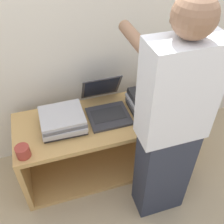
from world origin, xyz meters
TOP-DOWN VIEW (x-y plane):
  - ground_plane at (0.00, 0.00)m, footprint 12.00×12.00m
  - wall_back at (0.00, 0.64)m, footprint 8.00×0.05m
  - cart at (0.00, 0.33)m, footprint 1.43×0.53m
  - laptop_open at (0.00, 0.33)m, footprint 0.31×0.41m
  - laptop_stack_left at (-0.34, 0.27)m, footprint 0.32×0.30m
  - laptop_stack_right at (0.34, 0.27)m, footprint 0.32×0.29m
  - person at (0.24, -0.19)m, footprint 0.40×0.52m
  - mug at (-0.64, 0.08)m, footprint 0.09×0.09m

SIDE VIEW (x-z plane):
  - ground_plane at x=0.00m, z-range 0.00..0.00m
  - cart at x=0.00m, z-range 0.00..0.55m
  - mug at x=-0.64m, z-range 0.55..0.63m
  - laptop_open at x=0.00m, z-range 0.47..0.73m
  - laptop_stack_left at x=-0.34m, z-range 0.55..0.67m
  - laptop_stack_right at x=0.34m, z-range 0.55..0.69m
  - person at x=0.24m, z-range 0.00..1.57m
  - wall_back at x=0.00m, z-range 0.00..2.40m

